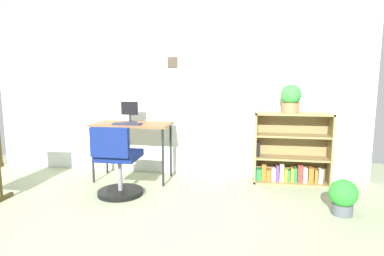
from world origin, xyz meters
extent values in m
plane|color=gray|center=(0.00, 0.00, 0.00)|extent=(6.24, 6.24, 0.00)
cube|color=silver|center=(0.00, 2.15, 1.20)|extent=(5.20, 0.10, 2.41)
cube|color=#3A3226|center=(0.02, 2.09, 1.54)|extent=(0.14, 0.02, 0.14)
cube|color=brown|center=(-0.44, 1.73, 0.74)|extent=(1.00, 0.50, 0.03)
cylinder|color=black|center=(-0.90, 1.52, 0.36)|extent=(0.03, 0.03, 0.72)
cylinder|color=black|center=(0.02, 1.52, 0.36)|extent=(0.03, 0.03, 0.72)
cylinder|color=black|center=(-0.90, 1.94, 0.36)|extent=(0.03, 0.03, 0.72)
cylinder|color=black|center=(0.02, 1.94, 0.36)|extent=(0.03, 0.03, 0.72)
cylinder|color=#262628|center=(-0.49, 1.80, 0.76)|extent=(0.18, 0.18, 0.01)
cylinder|color=#262628|center=(-0.49, 1.80, 0.81)|extent=(0.03, 0.03, 0.09)
cube|color=black|center=(-0.49, 1.79, 0.94)|extent=(0.22, 0.02, 0.17)
cube|color=#212237|center=(-0.46, 1.59, 0.76)|extent=(0.36, 0.14, 0.02)
cylinder|color=black|center=(-0.40, 1.15, 0.03)|extent=(0.52, 0.52, 0.05)
cylinder|color=slate|center=(-0.40, 1.15, 0.24)|extent=(0.05, 0.05, 0.37)
cube|color=navy|center=(-0.40, 1.15, 0.46)|extent=(0.44, 0.44, 0.08)
cube|color=navy|center=(-0.40, 0.90, 0.66)|extent=(0.42, 0.07, 0.32)
cylinder|color=#483A18|center=(-1.61, 0.76, 0.21)|extent=(0.03, 0.03, 0.34)
cube|color=olive|center=(1.13, 1.92, 0.45)|extent=(0.02, 0.30, 0.90)
cube|color=olive|center=(2.05, 1.92, 0.45)|extent=(0.02, 0.30, 0.90)
cube|color=olive|center=(1.59, 1.92, 0.89)|extent=(0.93, 0.30, 0.02)
cube|color=olive|center=(1.59, 1.92, 0.01)|extent=(0.93, 0.30, 0.02)
cube|color=olive|center=(1.59, 2.06, 0.45)|extent=(0.93, 0.02, 0.90)
cube|color=olive|center=(1.59, 1.92, 0.32)|extent=(0.89, 0.28, 0.02)
cube|color=olive|center=(1.59, 1.92, 0.61)|extent=(0.89, 0.28, 0.02)
cube|color=#237238|center=(1.19, 1.91, 0.10)|extent=(0.06, 0.11, 0.15)
cube|color=#99591E|center=(1.25, 1.91, 0.13)|extent=(0.06, 0.09, 0.21)
cube|color=#99591E|center=(1.31, 1.91, 0.10)|extent=(0.05, 0.12, 0.14)
cube|color=beige|center=(1.37, 1.91, 0.10)|extent=(0.05, 0.10, 0.16)
cube|color=#593372|center=(1.42, 1.91, 0.12)|extent=(0.04, 0.12, 0.20)
cube|color=beige|center=(1.47, 1.91, 0.13)|extent=(0.05, 0.11, 0.22)
cube|color=#B79323|center=(1.53, 1.91, 0.10)|extent=(0.04, 0.11, 0.16)
cube|color=#237238|center=(1.56, 1.91, 0.10)|extent=(0.03, 0.11, 0.15)
cube|color=#B79323|center=(1.60, 1.91, 0.11)|extent=(0.04, 0.13, 0.17)
cube|color=#237238|center=(1.64, 1.91, 0.11)|extent=(0.04, 0.13, 0.18)
cube|color=#B22D28|center=(1.70, 1.91, 0.13)|extent=(0.06, 0.10, 0.22)
cube|color=beige|center=(1.76, 1.91, 0.12)|extent=(0.05, 0.10, 0.19)
cube|color=#99591E|center=(1.83, 1.91, 0.12)|extent=(0.06, 0.12, 0.19)
cube|color=#99591E|center=(1.89, 1.91, 0.11)|extent=(0.04, 0.13, 0.17)
cube|color=beige|center=(1.94, 1.91, 0.11)|extent=(0.05, 0.11, 0.18)
cube|color=black|center=(1.18, 1.91, 0.43)|extent=(0.04, 0.11, 0.18)
cylinder|color=#9E6642|center=(1.55, 1.90, 0.96)|extent=(0.21, 0.21, 0.13)
sphere|color=green|center=(1.55, 1.90, 1.13)|extent=(0.25, 0.25, 0.25)
cylinder|color=#474C51|center=(1.97, 0.97, 0.06)|extent=(0.20, 0.20, 0.11)
sphere|color=green|center=(1.97, 0.97, 0.22)|extent=(0.27, 0.27, 0.27)
camera|label=1|loc=(1.02, -2.34, 1.35)|focal=31.19mm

